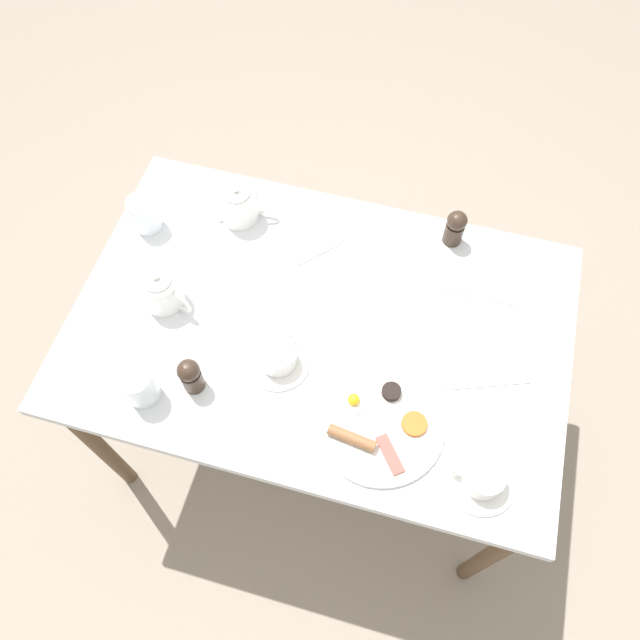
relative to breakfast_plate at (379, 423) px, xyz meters
The scene contains 14 objects.
ground_plane 0.79m from the breakfast_plate, 42.54° to the left, with size 8.00×8.00×0.00m, color gray.
table 0.30m from the breakfast_plate, 42.54° to the left, with size 0.81×1.23×0.73m.
breakfast_plate is the anchor object (origin of this frame).
teapot_near 0.62m from the breakfast_plate, 73.46° to the left, with size 0.10×0.18×0.12m.
teapot_far 0.69m from the breakfast_plate, 45.84° to the left, with size 0.10×0.19×0.12m.
teacup_with_saucer_left 0.28m from the breakfast_plate, 71.68° to the left, with size 0.16×0.16×0.06m.
teacup_with_saucer_right 0.25m from the breakfast_plate, 105.74° to the right, with size 0.16×0.16×0.06m.
water_glass_tall 0.83m from the breakfast_plate, 62.05° to the left, with size 0.08×0.08×0.10m.
water_glass_short 0.55m from the breakfast_plate, 97.77° to the left, with size 0.08×0.08×0.10m.
pepper_grinder 0.56m from the breakfast_plate, ahead, with size 0.05×0.05×0.11m.
salt_grinder 0.44m from the breakfast_plate, 92.70° to the left, with size 0.05×0.05×0.11m.
fork_by_plate 0.44m from the breakfast_plate, 23.38° to the right, with size 0.02×0.18×0.00m.
knife_by_plate 0.28m from the breakfast_plate, 54.04° to the right, with size 0.09×0.20×0.00m.
spoon_for_tea 0.49m from the breakfast_plate, 31.56° to the left, with size 0.11×0.11×0.00m.
Camera 1 is at (-0.71, -0.20, 2.10)m, focal length 35.00 mm.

